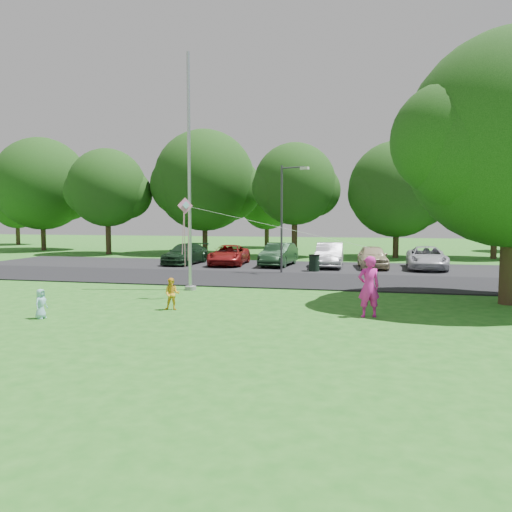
% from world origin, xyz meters
% --- Properties ---
extents(ground, '(120.00, 120.00, 0.00)m').
position_xyz_m(ground, '(0.00, 0.00, 0.00)').
color(ground, '#236C1C').
rests_on(ground, ground).
extents(park_road, '(60.00, 6.00, 0.06)m').
position_xyz_m(park_road, '(0.00, 9.00, 0.03)').
color(park_road, black).
rests_on(park_road, ground).
extents(parking_strip, '(42.00, 7.00, 0.06)m').
position_xyz_m(parking_strip, '(0.00, 15.50, 0.03)').
color(parking_strip, black).
rests_on(parking_strip, ground).
extents(flagpole, '(0.50, 0.50, 10.00)m').
position_xyz_m(flagpole, '(-3.50, 5.00, 4.17)').
color(flagpole, '#B7BABF').
rests_on(flagpole, ground).
extents(street_lamp, '(1.61, 0.70, 5.93)m').
position_xyz_m(street_lamp, '(-0.48, 11.81, 3.56)').
color(street_lamp, '#3F3F44').
rests_on(street_lamp, ground).
extents(trash_can, '(0.63, 0.63, 1.00)m').
position_xyz_m(trash_can, '(0.99, 13.00, 0.51)').
color(trash_can, black).
rests_on(trash_can, ground).
extents(big_tree, '(8.48, 7.63, 9.68)m').
position_xyz_m(big_tree, '(8.79, 4.13, 5.70)').
color(big_tree, '#332316').
rests_on(big_tree, ground).
extents(tree_row, '(64.35, 11.94, 10.88)m').
position_xyz_m(tree_row, '(1.59, 24.23, 5.71)').
color(tree_row, '#332316').
rests_on(tree_row, ground).
extents(horizon_trees, '(77.46, 7.20, 7.02)m').
position_xyz_m(horizon_trees, '(4.06, 33.88, 4.30)').
color(horizon_trees, '#332316').
rests_on(horizon_trees, ground).
extents(parked_cars, '(17.27, 4.94, 1.47)m').
position_xyz_m(parked_cars, '(0.04, 15.50, 0.74)').
color(parked_cars, black).
rests_on(parked_cars, ground).
extents(woman, '(0.82, 0.67, 1.94)m').
position_xyz_m(woman, '(3.99, 0.73, 0.97)').
color(woman, '#EC1FA8').
rests_on(woman, ground).
extents(child_yellow, '(0.60, 0.51, 1.10)m').
position_xyz_m(child_yellow, '(-2.50, 0.48, 0.55)').
color(child_yellow, yellow).
rests_on(child_yellow, ground).
extents(child_blue, '(0.33, 0.48, 0.93)m').
position_xyz_m(child_blue, '(-5.92, -1.74, 0.47)').
color(child_blue, '#8DC9D8').
rests_on(child_blue, ground).
extents(kite, '(7.09, 2.30, 2.66)m').
position_xyz_m(kite, '(-2.68, 2.71, 3.12)').
color(kite, pink).
rests_on(kite, ground).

